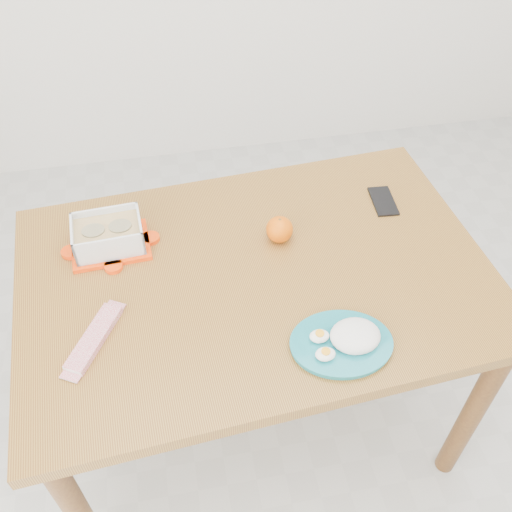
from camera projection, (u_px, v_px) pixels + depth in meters
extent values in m
plane|color=#B7B7B2|center=(307.00, 442.00, 1.97)|extent=(3.50, 3.50, 0.00)
cube|color=olive|center=(256.00, 277.00, 1.52)|extent=(1.30, 0.92, 0.04)
cylinder|color=brown|center=(473.00, 412.00, 1.66)|extent=(0.06, 0.06, 0.71)
cylinder|color=brown|center=(70.00, 307.00, 1.93)|extent=(0.06, 0.06, 0.71)
cylinder|color=brown|center=(376.00, 246.00, 2.13)|extent=(0.06, 0.06, 0.71)
cube|color=#FF3E07|center=(111.00, 245.00, 1.57)|extent=(0.22, 0.17, 0.01)
cube|color=silver|center=(108.00, 234.00, 1.54)|extent=(0.19, 0.14, 0.08)
cube|color=tan|center=(108.00, 235.00, 1.54)|extent=(0.18, 0.13, 0.05)
cylinder|color=#8F855D|center=(94.00, 233.00, 1.52)|extent=(0.07, 0.07, 0.02)
cylinder|color=#8F855D|center=(121.00, 228.00, 1.53)|extent=(0.07, 0.07, 0.02)
sphere|color=orange|center=(279.00, 229.00, 1.57)|extent=(0.07, 0.07, 0.07)
cylinder|color=#177782|center=(341.00, 344.00, 1.34)|extent=(0.26, 0.26, 0.01)
ellipsoid|color=silver|center=(356.00, 333.00, 1.32)|extent=(0.13, 0.11, 0.05)
ellipsoid|color=white|center=(319.00, 336.00, 1.33)|extent=(0.05, 0.04, 0.02)
ellipsoid|color=white|center=(325.00, 354.00, 1.30)|extent=(0.05, 0.04, 0.02)
cube|color=#B20922|center=(94.00, 338.00, 1.35)|extent=(0.14, 0.20, 0.02)
cube|color=black|center=(383.00, 201.00, 1.70)|extent=(0.07, 0.13, 0.01)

